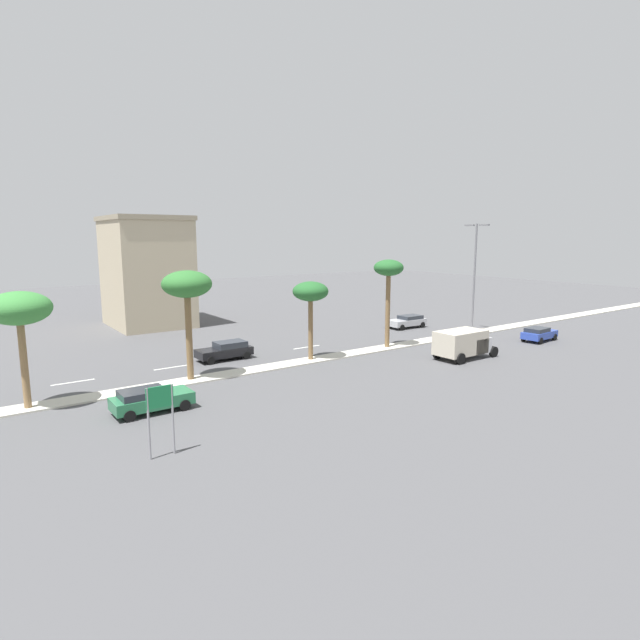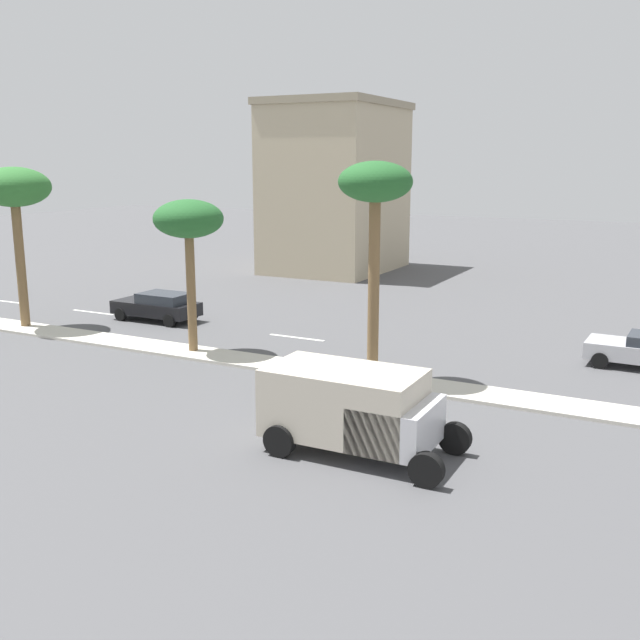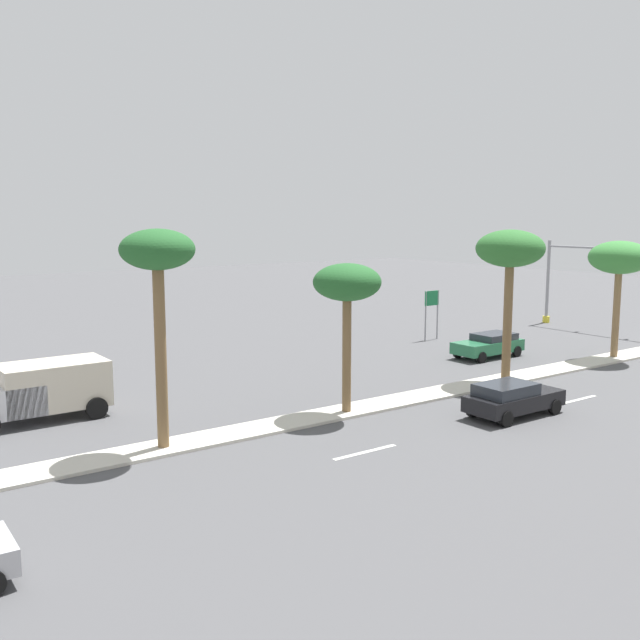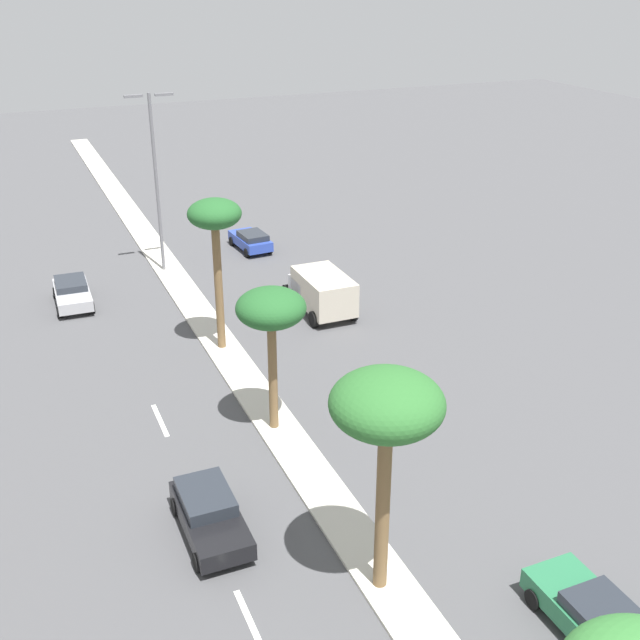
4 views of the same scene
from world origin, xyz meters
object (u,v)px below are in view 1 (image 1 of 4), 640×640
at_px(palm_tree_leading, 389,272).
at_px(sedan_green_near, 150,399).
at_px(directional_road_sign, 160,407).
at_px(box_truck, 463,343).
at_px(sedan_black_trailing, 226,350).
at_px(palm_tree_far, 187,287).
at_px(sedan_silver_right, 407,321).
at_px(commercial_building, 147,271).
at_px(street_lamp_center, 475,270).
at_px(sedan_blue_inboard, 539,334).
at_px(palm_tree_left, 19,310).
at_px(palm_tree_front, 311,293).

bearing_deg(palm_tree_leading, sedan_green_near, -78.37).
bearing_deg(directional_road_sign, box_truck, 99.46).
relative_size(sedan_black_trailing, box_truck, 0.82).
distance_m(palm_tree_leading, sedan_black_trailing, 15.59).
distance_m(palm_tree_far, sedan_silver_right, 28.51).
bearing_deg(commercial_building, box_truck, 27.15).
xyz_separation_m(palm_tree_far, sedan_black_trailing, (-4.24, 4.66, -5.76)).
xyz_separation_m(commercial_building, street_lamp_center, (24.23, 25.80, 0.45)).
height_order(sedan_green_near, box_truck, box_truck).
relative_size(palm_tree_leading, sedan_silver_right, 1.77).
xyz_separation_m(commercial_building, box_truck, (31.05, 15.92, -4.78)).
height_order(sedan_blue_inboard, sedan_silver_right, sedan_silver_right).
height_order(palm_tree_left, sedan_black_trailing, palm_tree_left).
xyz_separation_m(palm_tree_far, sedan_blue_inboard, (6.41, 32.25, -5.80)).
bearing_deg(sedan_blue_inboard, sedan_black_trailing, -111.11).
bearing_deg(palm_tree_far, commercial_building, 168.97).
xyz_separation_m(palm_tree_leading, sedan_blue_inboard, (6.20, 13.93, -6.09)).
bearing_deg(palm_tree_leading, sedan_black_trailing, -108.05).
xyz_separation_m(directional_road_sign, palm_tree_far, (-11.16, 5.75, 4.19)).
xyz_separation_m(directional_road_sign, box_truck, (-4.40, 26.40, -1.05)).
bearing_deg(palm_tree_left, directional_road_sign, 21.04).
height_order(palm_tree_leading, sedan_silver_right, palm_tree_leading).
bearing_deg(sedan_black_trailing, sedan_silver_right, 94.74).
relative_size(palm_tree_far, sedan_black_trailing, 1.70).
height_order(palm_tree_far, palm_tree_front, palm_tree_far).
distance_m(sedan_green_near, sedan_silver_right, 33.39).
xyz_separation_m(directional_road_sign, sedan_black_trailing, (-15.41, 10.40, -1.57)).
distance_m(palm_tree_left, palm_tree_leading, 28.27).
distance_m(palm_tree_left, sedan_black_trailing, 16.08).
bearing_deg(palm_tree_far, sedan_green_near, -41.48).
bearing_deg(street_lamp_center, sedan_silver_right, -151.43).
distance_m(palm_tree_leading, sedan_blue_inboard, 16.42).
bearing_deg(commercial_building, sedan_green_near, -17.22).
relative_size(palm_tree_far, sedan_blue_inboard, 1.86).
relative_size(sedan_green_near, sedan_blue_inboard, 1.09).
bearing_deg(commercial_building, sedan_blue_inboard, 41.86).
height_order(directional_road_sign, commercial_building, commercial_building).
bearing_deg(street_lamp_center, commercial_building, -133.20).
relative_size(directional_road_sign, sedan_black_trailing, 0.74).
relative_size(palm_tree_front, sedan_green_near, 1.42).
bearing_deg(commercial_building, directional_road_sign, -16.47).
bearing_deg(box_truck, palm_tree_left, -101.94).
bearing_deg(directional_road_sign, palm_tree_far, 152.76).
height_order(sedan_green_near, sedan_black_trailing, sedan_black_trailing).
height_order(directional_road_sign, sedan_black_trailing, directional_road_sign).
bearing_deg(sedan_blue_inboard, palm_tree_leading, -114.00).
height_order(palm_tree_far, sedan_green_near, palm_tree_far).
relative_size(commercial_building, sedan_green_near, 2.74).
bearing_deg(box_truck, palm_tree_leading, -160.37).
xyz_separation_m(sedan_green_near, box_truck, (1.90, 24.96, 0.53)).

